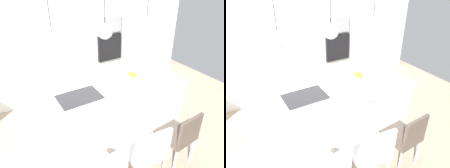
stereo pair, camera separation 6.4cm
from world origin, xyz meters
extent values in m
plane|color=tan|center=(0.00, 0.00, 0.00)|extent=(6.60, 6.60, 0.00)
cube|color=white|center=(0.00, 1.65, 1.30)|extent=(6.00, 0.10, 2.60)
cube|color=white|center=(0.00, 0.00, 0.43)|extent=(2.28, 0.86, 0.87)
cube|color=white|center=(0.00, 0.00, 0.90)|extent=(2.34, 0.92, 0.06)
cube|color=#2D2D30|center=(-0.40, 0.00, 0.92)|extent=(0.56, 0.40, 0.02)
cylinder|color=silver|center=(-0.40, 0.24, 1.04)|extent=(0.02, 0.02, 0.22)
cylinder|color=silver|center=(-0.40, 0.16, 1.14)|extent=(0.02, 0.16, 0.02)
cylinder|color=beige|center=(0.44, 0.01, 0.96)|extent=(0.26, 0.26, 0.06)
sphere|color=olive|center=(0.48, 0.02, 1.02)|extent=(0.08, 0.08, 0.08)
sphere|color=orange|center=(0.48, 0.00, 1.01)|extent=(0.07, 0.07, 0.07)
ellipsoid|color=yellow|center=(0.46, 0.05, 1.04)|extent=(0.19, 0.06, 0.07)
cube|color=#9E9EA3|center=(1.00, 1.58, 1.37)|extent=(0.54, 0.08, 0.34)
cube|color=black|center=(1.00, 1.58, 0.87)|extent=(0.56, 0.08, 0.56)
cylinder|color=#B2B2B7|center=(-0.40, -0.62, 0.22)|extent=(0.04, 0.04, 0.44)
cube|color=silver|center=(0.03, -0.83, 0.47)|extent=(0.49, 0.47, 0.06)
cube|color=silver|center=(0.02, -1.02, 0.69)|extent=(0.43, 0.08, 0.39)
cylinder|color=#B2B2B7|center=(0.25, -0.67, 0.22)|extent=(0.04, 0.04, 0.44)
cylinder|color=#B2B2B7|center=(-0.14, -0.63, 0.22)|extent=(0.04, 0.04, 0.44)
cube|color=brown|center=(0.58, -0.83, 0.46)|extent=(0.44, 0.45, 0.06)
cube|color=brown|center=(0.60, -1.02, 0.67)|extent=(0.39, 0.07, 0.36)
cylinder|color=#B2B2B7|center=(0.75, -0.64, 0.21)|extent=(0.04, 0.04, 0.43)
cylinder|color=#B2B2B7|center=(0.40, -0.66, 0.21)|extent=(0.04, 0.04, 0.43)
cylinder|color=#B2B2B7|center=(0.77, -1.00, 0.21)|extent=(0.04, 0.04, 0.43)
cylinder|color=#B2B2B7|center=(0.42, -1.02, 0.21)|extent=(0.04, 0.04, 0.43)
sphere|color=silver|center=(-0.64, 0.00, 1.73)|extent=(0.19, 0.19, 0.19)
cylinder|color=black|center=(-0.64, 0.00, 2.13)|extent=(0.01, 0.01, 0.60)
sphere|color=silver|center=(0.00, 0.00, 1.73)|extent=(0.19, 0.19, 0.19)
sphere|color=silver|center=(0.64, 0.00, 1.73)|extent=(0.19, 0.19, 0.19)
camera|label=1|loc=(-1.26, -2.21, 2.43)|focal=34.01mm
camera|label=2|loc=(-1.20, -2.25, 2.43)|focal=34.01mm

